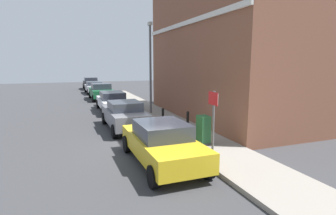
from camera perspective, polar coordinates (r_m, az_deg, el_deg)
The scene contains 14 objects.
ground at distance 11.34m, azimuth -3.38°, elevation -7.94°, with size 80.00×80.00×0.00m, color #38383A.
sidewalk at distance 17.49m, azimuth -2.72°, elevation -1.50°, with size 2.26×30.00×0.15m, color gray.
corner_building at distance 17.22m, azimuth 13.49°, elevation 12.94°, with size 6.44×11.89×9.03m.
car_yellow at distance 9.15m, azimuth -1.26°, elevation -7.38°, with size 1.94×4.35×1.43m.
car_grey at distance 14.02m, azimuth -9.13°, elevation -1.52°, with size 1.88×4.24×1.45m.
car_white at distance 19.34m, azimuth -11.65°, elevation 1.33°, with size 1.85×4.50×1.39m.
car_green at distance 25.87m, azimuth -13.88°, elevation 3.34°, with size 2.02×4.18×1.50m.
car_silver at distance 31.28m, azimuth -15.29°, elevation 4.17°, with size 1.90×4.11×1.32m.
car_black at distance 36.51m, azimuth -15.93°, elevation 4.95°, with size 1.94×4.06×1.51m.
utility_cabinet at distance 10.98m, azimuth 7.45°, elevation -4.90°, with size 0.46×0.61×1.15m.
bollard_near_cabinet at distance 12.52m, azimuth 4.17°, elevation -2.96°, with size 0.14×0.14×1.04m.
bollard_far_kerb at distance 13.39m, azimuth -1.08°, elevation -2.12°, with size 0.14×0.14×1.04m.
street_sign at distance 9.25m, azimuth 9.50°, elevation -1.43°, with size 0.08×0.60×2.30m.
lamppost at distance 17.45m, azimuth -3.73°, elevation 9.14°, with size 0.20×0.44×5.72m.
Camera 1 is at (-3.18, -10.35, 3.38)m, focal length 28.97 mm.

